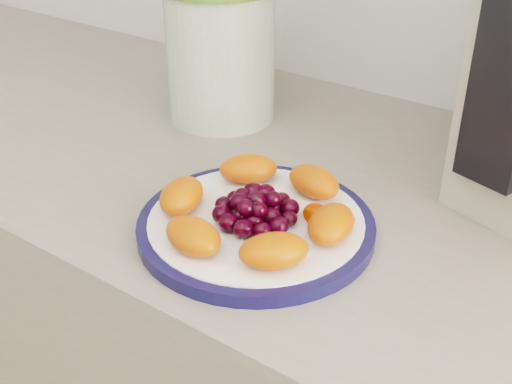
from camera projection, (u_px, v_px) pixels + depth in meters
The scene contains 5 objects.
plate_rim at pixel (256, 226), 0.69m from camera, with size 0.26×0.26×0.01m, color #11123D.
plate_face at pixel (256, 225), 0.69m from camera, with size 0.23×0.23×0.02m, color white.
canister at pixel (221, 56), 0.92m from camera, with size 0.16×0.16×0.19m, color #2B5B0C.
appliance_panel at pixel (512, 46), 0.60m from camera, with size 0.07×0.02×0.29m, color black.
fruit_plate at pixel (260, 208), 0.68m from camera, with size 0.22×0.22×0.03m.
Camera 1 is at (0.23, 0.58, 1.29)m, focal length 45.00 mm.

